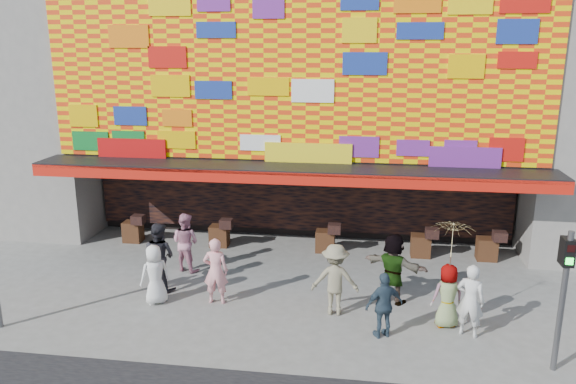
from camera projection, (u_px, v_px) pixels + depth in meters
name	position (u px, v px, depth m)	size (l,w,h in m)	color
ground	(270.00, 315.00, 13.85)	(90.00, 90.00, 0.00)	slate
shop_building	(308.00, 79.00, 20.33)	(15.20, 9.40, 10.00)	gray
signal_right	(564.00, 286.00, 11.07)	(0.22, 0.20, 3.00)	#59595B
ped_a	(155.00, 274.00, 14.33)	(0.76, 0.50, 1.56)	white
ped_b	(216.00, 271.00, 14.31)	(0.64, 0.42, 1.75)	pink
ped_c	(159.00, 256.00, 15.11)	(0.92, 0.71, 1.89)	#232228
ped_d	(335.00, 279.00, 13.73)	(1.17, 0.67, 1.81)	gray
ped_e	(384.00, 305.00, 12.66)	(0.91, 0.38, 1.55)	#2F4252
ped_f	(393.00, 268.00, 14.35)	(1.72, 0.55, 1.85)	gray
ped_g	(448.00, 296.00, 13.13)	(0.76, 0.49, 1.55)	gray
ped_h	(470.00, 301.00, 12.69)	(0.63, 0.41, 1.73)	silver
ped_i	(185.00, 242.00, 16.40)	(0.85, 0.66, 1.75)	#CC849D
parasol	(452.00, 241.00, 12.78)	(1.27, 1.28, 1.84)	#F7EA9B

